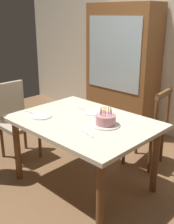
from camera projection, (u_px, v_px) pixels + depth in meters
ground at (84, 184)px, 3.05m from camera, size 6.40×6.40×0.00m
dining_table at (83, 129)px, 2.83m from camera, size 1.41×1.03×0.74m
birthday_cake at (106, 120)px, 2.66m from camera, size 0.28×0.28×0.17m
plate_near_celebrant at (41, 116)px, 2.89m from camera, size 0.22×0.22×0.01m
plate_far_side at (94, 112)px, 3.00m from camera, size 0.22×0.22×0.01m
fork_near_celebrant at (31, 113)px, 2.99m from camera, size 0.18×0.03×0.01m
fork_far_side at (83, 109)px, 3.10m from camera, size 0.18×0.03×0.01m
fork_near_guest at (87, 134)px, 2.48m from camera, size 0.18×0.06×0.01m
chair_spindle_back at (147, 129)px, 3.32m from camera, size 0.49×0.49×0.95m
chair_upholstered at (15, 116)px, 3.50m from camera, size 0.45×0.45×0.95m
china_cabinet at (122, 69)px, 4.25m from camera, size 1.10×0.45×1.90m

